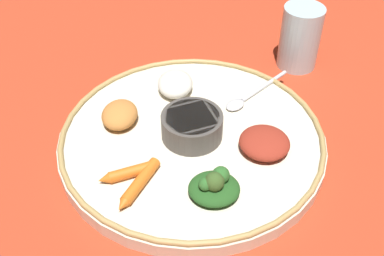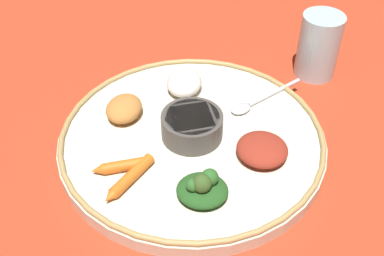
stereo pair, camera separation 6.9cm
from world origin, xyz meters
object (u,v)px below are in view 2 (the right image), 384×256
Objects in this scene: spoon at (256,102)px; drinking_glass at (318,50)px; carrot_near_spoon at (119,167)px; carrot_outer at (129,178)px; greens_pile at (203,187)px; center_bowl at (192,125)px.

spoon is 1.00× the size of drinking_glass.
carrot_near_spoon and carrot_outer have the same top height.
drinking_glass is at bearing -24.98° from greens_pile.
carrot_near_spoon is at bearing 138.26° from drinking_glass.
drinking_glass is (0.13, -0.10, 0.02)m from spoon.
greens_pile is 0.12m from carrot_near_spoon.
carrot_near_spoon is (0.03, 0.12, -0.01)m from greens_pile.
spoon is 1.26× the size of carrot_outer.
center_bowl reaches higher than carrot_outer.
center_bowl is 0.29m from drinking_glass.
center_bowl is 0.99× the size of carrot_outer.
spoon is 1.64× the size of greens_pile.
drinking_glass is at bearing -36.76° from spoon.
drinking_glass reaches higher than spoon.
center_bowl is 0.79× the size of spoon.
center_bowl is at bearing 15.74° from greens_pile.
carrot_near_spoon is 0.81× the size of carrot_outer.
center_bowl is at bearing 139.89° from drinking_glass.
spoon is 0.25m from carrot_outer.
drinking_glass is (0.31, -0.27, 0.02)m from carrot_near_spoon.
carrot_outer is (-0.10, 0.07, -0.01)m from center_bowl.
center_bowl reaches higher than carrot_near_spoon.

